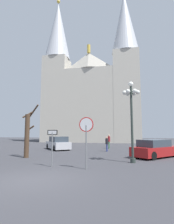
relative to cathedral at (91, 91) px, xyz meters
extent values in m
plane|color=#38383D|center=(2.91, -31.66, -11.43)|extent=(120.00, 120.00, 0.00)
cube|color=#BCB5A5|center=(0.00, 0.94, -3.69)|extent=(20.71, 10.10, 15.48)
pyramid|color=#BCB5A5|center=(-0.01, -3.06, 5.80)|extent=(7.24, 2.03, 3.50)
cylinder|color=gold|center=(-0.01, -3.06, 8.45)|extent=(0.70, 0.70, 1.80)
cube|color=#BCB5A5|center=(-7.72, -1.41, -2.00)|extent=(5.26, 5.26, 18.86)
cone|color=#B7BAC1|center=(-7.72, -1.41, 14.48)|extent=(5.76, 5.76, 14.09)
sphere|color=gold|center=(-7.72, -1.41, 21.92)|extent=(0.80, 0.80, 0.80)
cube|color=#BCB5A5|center=(7.70, -1.48, -2.00)|extent=(5.26, 5.26, 18.86)
cone|color=#B7BAC1|center=(7.70, -1.48, 14.48)|extent=(5.76, 5.76, 14.09)
cylinder|color=slate|center=(4.68, -28.98, -10.20)|extent=(0.08, 0.08, 2.45)
cylinder|color=red|center=(4.68, -28.98, -8.93)|extent=(0.84, 0.12, 0.84)
cylinder|color=white|center=(4.68, -29.00, -8.93)|extent=(0.74, 0.08, 0.74)
cylinder|color=slate|center=(2.51, -28.67, -10.41)|extent=(0.07, 0.07, 2.04)
cube|color=black|center=(2.51, -28.67, -9.38)|extent=(0.69, 0.15, 0.30)
cube|color=white|center=(2.51, -28.69, -9.38)|extent=(0.57, 0.11, 0.21)
cylinder|color=#2D3833|center=(7.37, -26.26, -8.78)|extent=(0.16, 0.16, 5.28)
cylinder|color=#2D3833|center=(7.37, -26.26, -11.28)|extent=(0.36, 0.36, 0.30)
sphere|color=white|center=(7.37, -26.26, -5.97)|extent=(0.35, 0.35, 0.35)
sphere|color=white|center=(7.81, -26.26, -6.57)|extent=(0.31, 0.31, 0.31)
cylinder|color=#2D3833|center=(7.59, -26.26, -6.57)|extent=(0.05, 0.45, 0.05)
sphere|color=white|center=(7.59, -25.88, -6.57)|extent=(0.31, 0.31, 0.31)
cylinder|color=#2D3833|center=(7.48, -26.07, -6.57)|extent=(0.41, 0.27, 0.05)
sphere|color=white|center=(7.14, -25.88, -6.57)|extent=(0.31, 0.31, 0.31)
cylinder|color=#2D3833|center=(7.25, -26.07, -6.57)|extent=(0.41, 0.27, 0.05)
sphere|color=white|center=(6.92, -26.26, -6.57)|extent=(0.31, 0.31, 0.31)
cylinder|color=#2D3833|center=(7.14, -26.26, -6.57)|extent=(0.05, 0.45, 0.05)
sphere|color=white|center=(7.14, -26.65, -6.57)|extent=(0.31, 0.31, 0.31)
cylinder|color=#2D3833|center=(7.25, -26.46, -6.57)|extent=(0.41, 0.27, 0.05)
sphere|color=white|center=(7.59, -26.65, -6.57)|extent=(0.31, 0.31, 0.31)
cylinder|color=#2D3833|center=(7.48, -26.46, -6.57)|extent=(0.41, 0.27, 0.05)
cylinder|color=#473323|center=(-1.03, -25.42, -9.65)|extent=(0.39, 0.39, 3.55)
cylinder|color=#473323|center=(-1.03, -25.03, -9.07)|extent=(0.85, 0.14, 0.59)
cylinder|color=#473323|center=(-1.24, -25.09, -7.89)|extent=(0.79, 0.57, 0.62)
cylinder|color=#473323|center=(-0.79, -24.90, -7.56)|extent=(1.18, 0.64, 1.10)
cube|color=maroon|center=(9.38, -23.20, -10.91)|extent=(4.39, 4.42, 0.73)
cube|color=#333D47|center=(9.23, -23.35, -10.26)|extent=(2.89, 2.90, 0.57)
cylinder|color=black|center=(9.86, -21.56, -11.11)|extent=(0.61, 0.61, 0.64)
cylinder|color=black|center=(7.75, -23.70, -11.11)|extent=(0.61, 0.61, 0.64)
cylinder|color=black|center=(8.90, -24.84, -11.11)|extent=(0.61, 0.61, 0.64)
cube|color=#B7B7BC|center=(-0.97, -18.28, -10.89)|extent=(4.12, 4.56, 0.78)
cube|color=#333D47|center=(-0.84, -18.45, -10.18)|extent=(2.80, 2.94, 0.63)
cylinder|color=black|center=(-2.53, -17.61, -11.11)|extent=(0.57, 0.64, 0.64)
cylinder|color=black|center=(-1.24, -16.60, -11.11)|extent=(0.57, 0.64, 0.64)
cylinder|color=black|center=(-0.71, -19.95, -11.11)|extent=(0.57, 0.64, 0.64)
cylinder|color=black|center=(0.58, -18.94, -11.11)|extent=(0.57, 0.64, 0.64)
cylinder|color=navy|center=(5.00, -19.39, -11.04)|extent=(0.12, 0.12, 0.78)
cylinder|color=navy|center=(5.03, -19.23, -11.04)|extent=(0.12, 0.12, 0.78)
cylinder|color=black|center=(5.01, -19.31, -10.35)|extent=(0.32, 0.32, 0.58)
sphere|color=tan|center=(5.01, -19.31, -9.96)|extent=(0.21, 0.21, 0.21)
cylinder|color=#33663F|center=(4.98, -15.93, -10.99)|extent=(0.12, 0.12, 0.87)
cylinder|color=#33663F|center=(5.00, -15.78, -10.99)|extent=(0.12, 0.12, 0.87)
cylinder|color=maroon|center=(4.99, -15.85, -10.22)|extent=(0.32, 0.32, 0.66)
sphere|color=tan|center=(4.99, -15.85, -9.78)|extent=(0.24, 0.24, 0.24)
camera|label=1|loc=(6.71, -39.04, -9.38)|focal=28.69mm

